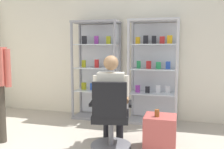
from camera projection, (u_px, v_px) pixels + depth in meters
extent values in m
cube|color=silver|center=(127.00, 50.00, 4.93)|extent=(6.00, 0.10, 2.70)
cylinder|color=gray|center=(72.00, 71.00, 4.76)|extent=(0.05, 0.05, 1.90)
cylinder|color=gray|center=(115.00, 72.00, 4.53)|extent=(0.05, 0.05, 1.90)
cylinder|color=gray|center=(80.00, 69.00, 5.14)|extent=(0.05, 0.05, 1.90)
cylinder|color=gray|center=(120.00, 70.00, 4.91)|extent=(0.05, 0.05, 1.90)
cube|color=gray|center=(96.00, 22.00, 4.74)|extent=(0.90, 0.45, 0.04)
cube|color=gray|center=(97.00, 117.00, 4.94)|extent=(0.90, 0.45, 0.04)
cube|color=silver|center=(100.00, 69.00, 5.04)|extent=(0.84, 0.02, 1.80)
cube|color=silver|center=(97.00, 91.00, 4.88)|extent=(0.82, 0.39, 0.02)
cube|color=#999919|center=(84.00, 86.00, 4.95)|extent=(0.09, 0.05, 0.14)
cube|color=#264CB2|center=(92.00, 87.00, 4.89)|extent=(0.09, 0.04, 0.13)
cube|color=silver|center=(101.00, 87.00, 4.81)|extent=(0.08, 0.05, 0.14)
cube|color=#268C4C|center=(109.00, 88.00, 4.77)|extent=(0.09, 0.06, 0.12)
cube|color=silver|center=(96.00, 68.00, 4.83)|extent=(0.82, 0.39, 0.02)
cube|color=#999919|center=(84.00, 64.00, 4.85)|extent=(0.08, 0.03, 0.14)
cube|color=red|center=(97.00, 63.00, 4.82)|extent=(0.08, 0.04, 0.15)
cube|color=gold|center=(108.00, 64.00, 4.74)|extent=(0.09, 0.04, 0.13)
cube|color=silver|center=(96.00, 45.00, 4.78)|extent=(0.82, 0.39, 0.02)
cube|color=black|center=(84.00, 40.00, 4.82)|extent=(0.09, 0.05, 0.16)
cube|color=purple|center=(96.00, 40.00, 4.77)|extent=(0.08, 0.04, 0.16)
cube|color=#999919|center=(108.00, 40.00, 4.72)|extent=(0.08, 0.04, 0.15)
cylinder|color=#B7B7BC|center=(128.00, 72.00, 4.47)|extent=(0.05, 0.05, 1.90)
cylinder|color=#B7B7BC|center=(177.00, 74.00, 4.24)|extent=(0.05, 0.05, 1.90)
cylinder|color=#B7B7BC|center=(132.00, 70.00, 4.85)|extent=(0.05, 0.05, 1.90)
cylinder|color=#B7B7BC|center=(177.00, 71.00, 4.62)|extent=(0.05, 0.05, 1.90)
cube|color=#B7B7BC|center=(154.00, 20.00, 4.44)|extent=(0.90, 0.45, 0.04)
cube|color=#B7B7BC|center=(152.00, 121.00, 4.64)|extent=(0.90, 0.45, 0.04)
cube|color=silver|center=(154.00, 71.00, 4.75)|extent=(0.84, 0.02, 1.80)
cube|color=silver|center=(153.00, 93.00, 4.59)|extent=(0.82, 0.39, 0.02)
cube|color=purple|center=(138.00, 89.00, 4.64)|extent=(0.09, 0.05, 0.13)
cube|color=black|center=(147.00, 90.00, 4.58)|extent=(0.08, 0.03, 0.12)
cube|color=silver|center=(158.00, 89.00, 4.57)|extent=(0.08, 0.06, 0.14)
cube|color=silver|center=(168.00, 90.00, 4.55)|extent=(0.08, 0.03, 0.13)
cube|color=silver|center=(153.00, 69.00, 4.54)|extent=(0.82, 0.39, 0.02)
cube|color=#268C4C|center=(139.00, 65.00, 4.63)|extent=(0.07, 0.03, 0.14)
cube|color=red|center=(149.00, 65.00, 4.57)|extent=(0.09, 0.06, 0.14)
cube|color=#268C4C|center=(158.00, 65.00, 4.50)|extent=(0.09, 0.05, 0.12)
cube|color=#264CB2|center=(168.00, 65.00, 4.47)|extent=(0.08, 0.04, 0.14)
cube|color=silver|center=(154.00, 44.00, 4.49)|extent=(0.82, 0.39, 0.02)
cube|color=gold|center=(138.00, 41.00, 4.56)|extent=(0.08, 0.04, 0.13)
cube|color=black|center=(146.00, 40.00, 4.54)|extent=(0.09, 0.04, 0.16)
cube|color=black|center=(154.00, 40.00, 4.48)|extent=(0.08, 0.05, 0.15)
cube|color=red|center=(162.00, 40.00, 4.45)|extent=(0.09, 0.03, 0.13)
cube|color=gold|center=(170.00, 40.00, 4.44)|extent=(0.09, 0.05, 0.15)
cylinder|color=slate|center=(111.00, 146.00, 3.43)|extent=(0.56, 0.56, 0.06)
cylinder|color=slate|center=(111.00, 132.00, 3.41)|extent=(0.07, 0.07, 0.41)
cube|color=black|center=(111.00, 116.00, 3.38)|extent=(0.56, 0.56, 0.10)
cube|color=black|center=(110.00, 100.00, 3.15)|extent=(0.45, 0.16, 0.45)
cube|color=black|center=(130.00, 104.00, 3.34)|extent=(0.10, 0.30, 0.04)
cube|color=black|center=(92.00, 103.00, 3.39)|extent=(0.10, 0.30, 0.04)
cylinder|color=black|center=(119.00, 106.00, 3.56)|extent=(0.21, 0.42, 0.14)
cylinder|color=black|center=(120.00, 121.00, 3.79)|extent=(0.11, 0.11, 0.56)
cylinder|color=black|center=(105.00, 105.00, 3.58)|extent=(0.21, 0.42, 0.14)
cylinder|color=black|center=(107.00, 120.00, 3.81)|extent=(0.11, 0.11, 0.56)
cube|color=beige|center=(111.00, 91.00, 3.35)|extent=(0.39, 0.28, 0.50)
sphere|color=#99704C|center=(111.00, 63.00, 3.31)|extent=(0.20, 0.20, 0.20)
cylinder|color=beige|center=(126.00, 86.00, 3.32)|extent=(0.09, 0.09, 0.28)
cylinder|color=#99704C|center=(126.00, 99.00, 3.52)|extent=(0.13, 0.31, 0.08)
cylinder|color=beige|center=(96.00, 86.00, 3.36)|extent=(0.09, 0.09, 0.28)
cylinder|color=#99704C|center=(98.00, 99.00, 3.56)|extent=(0.13, 0.31, 0.08)
cube|color=#B24C47|center=(160.00, 132.00, 3.40)|extent=(0.43, 0.40, 0.47)
cylinder|color=brown|center=(157.00, 113.00, 3.32)|extent=(0.06, 0.06, 0.10)
cylinder|color=#3F382D|center=(1.00, 114.00, 3.63)|extent=(0.13, 0.13, 0.85)
cylinder|color=#BF594C|center=(8.00, 68.00, 3.56)|extent=(0.09, 0.09, 0.55)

